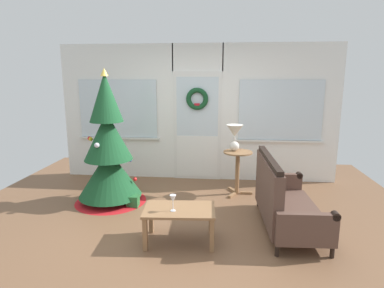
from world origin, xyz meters
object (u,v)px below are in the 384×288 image
Objects in this scene: table_lamp at (235,134)px; wine_glass at (173,199)px; settee_sofa at (282,200)px; side_table at (238,164)px; gift_box at (133,201)px; coffee_table at (180,214)px; christmas_tree at (109,155)px.

table_lamp reaches higher than wine_glass.
side_table is at bearing 114.01° from settee_sofa.
settee_sofa is 8.09× the size of wine_glass.
wine_glass is at bearing -53.48° from gift_box.
settee_sofa is at bearing 23.38° from wine_glass.
coffee_table is at bearing -158.32° from settee_sofa.
wine_glass is at bearing -132.39° from coffee_table.
wine_glass is at bearing -156.62° from settee_sofa.
table_lamp is at bearing 16.51° from christmas_tree.
side_table is 3.79× the size of wine_glass.
coffee_table is (-0.74, -1.72, -0.16)m from side_table.
settee_sofa is 2.22m from gift_box.
side_table is at bearing 24.03° from gift_box.
christmas_tree is 2.67m from settee_sofa.
coffee_table is (-0.68, -1.76, -0.66)m from table_lamp.
coffee_table is (-1.28, -0.51, -0.02)m from settee_sofa.
side_table is at bearing 65.73° from wine_glass.
christmas_tree is at bearing 137.31° from coffee_table.
christmas_tree is at bearing 165.33° from settee_sofa.
side_table is (2.02, 0.54, -0.24)m from christmas_tree.
settee_sofa reaches higher than gift_box.
settee_sofa is at bearing 21.68° from coffee_table.
christmas_tree is 2.06m from table_lamp.
settee_sofa is (2.55, -0.67, -0.39)m from christmas_tree.
side_table is 1.68× the size of table_lamp.
table_lamp reaches higher than gift_box.
christmas_tree is at bearing 156.98° from gift_box.
settee_sofa is 2.14× the size of side_table.
side_table reaches higher than gift_box.
side_table reaches higher than wine_glass.
settee_sofa is at bearing -12.98° from gift_box.
table_lamp reaches higher than coffee_table.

